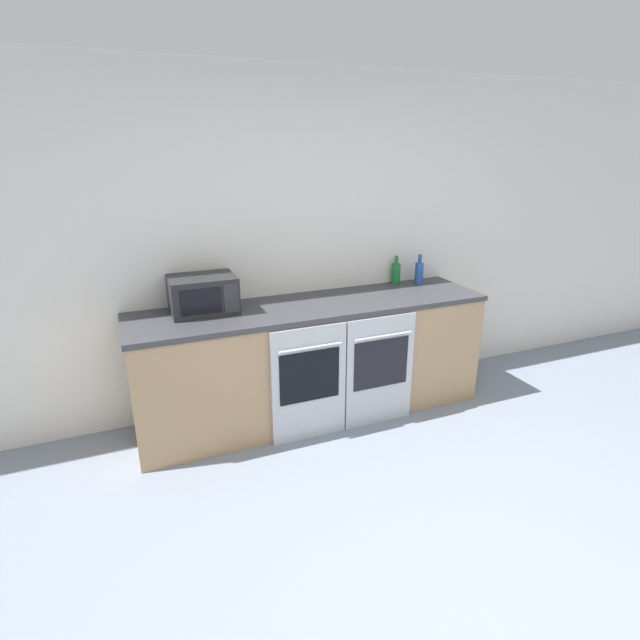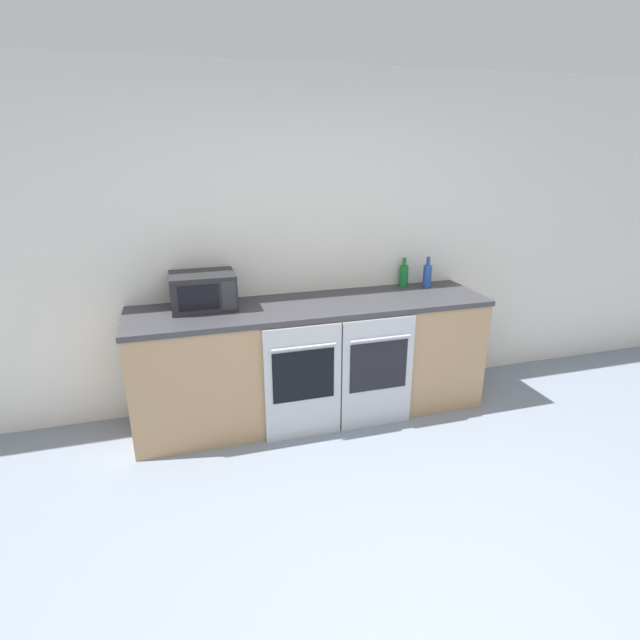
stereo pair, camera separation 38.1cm
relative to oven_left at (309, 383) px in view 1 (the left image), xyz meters
name	(u,v)px [view 1 (the left image)]	position (x,y,z in m)	size (l,w,h in m)	color
ground_plane	(488,632)	(0.17, -1.76, -0.44)	(16.00, 16.00, 0.00)	gray
wall_back	(296,245)	(0.17, 0.70, 0.86)	(10.00, 0.06, 2.60)	silver
counter_back	(313,359)	(0.17, 0.34, 0.02)	(2.72, 0.68, 0.92)	tan
oven_left	(309,383)	(0.00, 0.00, 0.00)	(0.56, 0.06, 0.87)	#B7BABF
oven_right	(380,370)	(0.57, 0.00, 0.00)	(0.56, 0.06, 0.87)	#B7BABF
microwave	(203,294)	(-0.62, 0.46, 0.60)	(0.46, 0.35, 0.26)	#232326
bottle_green	(396,273)	(1.04, 0.61, 0.57)	(0.07, 0.07, 0.24)	#19722D
bottle_blue	(419,273)	(1.21, 0.51, 0.58)	(0.07, 0.07, 0.26)	#234793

